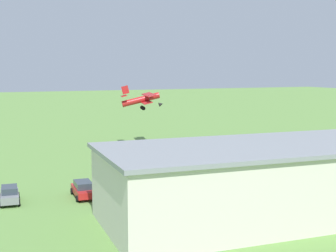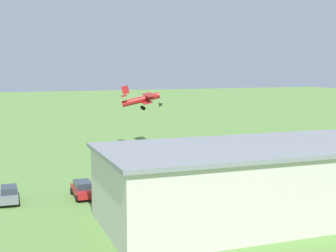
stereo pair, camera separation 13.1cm
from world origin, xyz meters
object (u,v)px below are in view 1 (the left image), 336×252
object	(u,v)px
car_red	(83,189)
car_grey	(10,194)
person_watching_takeoff	(305,159)
biplane	(143,99)
person_beside_truck	(260,164)
person_at_fence_line	(113,178)
hangar	(277,179)

from	to	relation	value
car_red	car_grey	distance (m)	7.07
car_grey	person_watching_takeoff	size ratio (longest dim) A/B	2.64
person_watching_takeoff	biplane	bearing A→B (deg)	-58.09
car_red	person_watching_takeoff	distance (m)	31.42
car_grey	person_beside_truck	xyz separation A→B (m)	(-30.72, -3.21, -0.06)
car_red	person_beside_truck	world-z (taller)	car_red
person_at_fence_line	car_red	bearing A→B (deg)	41.92
hangar	person_beside_truck	world-z (taller)	hangar
car_grey	hangar	bearing A→B (deg)	148.42
car_grey	person_beside_truck	distance (m)	30.89
person_beside_truck	biplane	bearing A→B (deg)	-73.21
biplane	hangar	bearing A→B (deg)	87.12
biplane	person_at_fence_line	bearing A→B (deg)	63.00
car_red	person_beside_truck	distance (m)	24.01
person_watching_takeoff	person_at_fence_line	size ratio (longest dim) A/B	1.00
hangar	person_at_fence_line	world-z (taller)	hangar
biplane	car_grey	world-z (taller)	biplane
biplane	car_red	bearing A→B (deg)	59.33
hangar	biplane	world-z (taller)	biplane
hangar	car_grey	distance (m)	25.34
biplane	person_at_fence_line	world-z (taller)	biplane
car_red	person_at_fence_line	distance (m)	5.75
biplane	person_watching_takeoff	distance (m)	28.57
person_watching_takeoff	car_red	bearing A→B (deg)	7.87
car_grey	person_watching_takeoff	distance (m)	38.32
car_red	person_beside_truck	xyz separation A→B (m)	(-23.68, -3.95, -0.06)
person_watching_takeoff	hangar	bearing A→B (deg)	45.20
hangar	person_beside_truck	distance (m)	19.00
car_red	person_at_fence_line	size ratio (longest dim) A/B	2.87
car_red	person_watching_takeoff	size ratio (longest dim) A/B	2.86
hangar	car_red	bearing A→B (deg)	-40.80
biplane	person_beside_truck	distance (m)	25.90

